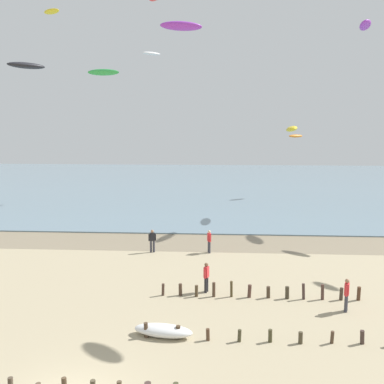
{
  "coord_description": "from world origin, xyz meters",
  "views": [
    {
      "loc": [
        5.06,
        -13.36,
        9.25
      ],
      "look_at": [
        3.53,
        10.87,
        5.68
      ],
      "focal_mm": 41.61,
      "sensor_mm": 36.0,
      "label": 1
    }
  ],
  "objects_px": {
    "grounded_kite": "(163,331)",
    "person_far_down_beach": "(152,240)",
    "person_by_waterline": "(206,276)",
    "kite_aloft_8": "(292,129)",
    "kite_aloft_10": "(151,53)",
    "person_trailing_behind": "(347,294)",
    "kite_aloft_5": "(181,26)",
    "person_nearest_camera": "(209,241)",
    "kite_aloft_3": "(103,72)",
    "kite_aloft_6": "(365,25)",
    "kite_aloft_12": "(52,11)",
    "kite_aloft_0": "(26,66)",
    "kite_aloft_2": "(296,136)"
  },
  "relations": [
    {
      "from": "grounded_kite",
      "to": "person_far_down_beach",
      "type": "bearing_deg",
      "value": 110.01
    },
    {
      "from": "person_by_waterline",
      "to": "kite_aloft_8",
      "type": "height_order",
      "value": "kite_aloft_8"
    },
    {
      "from": "kite_aloft_10",
      "to": "person_trailing_behind",
      "type": "bearing_deg",
      "value": 75.44
    },
    {
      "from": "kite_aloft_5",
      "to": "kite_aloft_10",
      "type": "xyz_separation_m",
      "value": [
        -5.84,
        23.66,
        1.85
      ]
    },
    {
      "from": "person_nearest_camera",
      "to": "kite_aloft_3",
      "type": "bearing_deg",
      "value": -177.72
    },
    {
      "from": "kite_aloft_3",
      "to": "person_trailing_behind",
      "type": "bearing_deg",
      "value": 146.88
    },
    {
      "from": "person_far_down_beach",
      "to": "kite_aloft_8",
      "type": "relative_size",
      "value": 0.51
    },
    {
      "from": "grounded_kite",
      "to": "kite_aloft_5",
      "type": "distance_m",
      "value": 22.3
    },
    {
      "from": "kite_aloft_6",
      "to": "kite_aloft_12",
      "type": "xyz_separation_m",
      "value": [
        -29.77,
        -0.78,
        1.5
      ]
    },
    {
      "from": "kite_aloft_5",
      "to": "kite_aloft_8",
      "type": "xyz_separation_m",
      "value": [
        10.19,
        12.55,
        -7.51
      ]
    },
    {
      "from": "kite_aloft_5",
      "to": "kite_aloft_6",
      "type": "bearing_deg",
      "value": 16.27
    },
    {
      "from": "kite_aloft_3",
      "to": "kite_aloft_8",
      "type": "height_order",
      "value": "kite_aloft_3"
    },
    {
      "from": "kite_aloft_12",
      "to": "kite_aloft_3",
      "type": "bearing_deg",
      "value": -24.62
    },
    {
      "from": "grounded_kite",
      "to": "kite_aloft_5",
      "type": "xyz_separation_m",
      "value": [
        -0.47,
        15.24,
        16.28
      ]
    },
    {
      "from": "person_nearest_camera",
      "to": "kite_aloft_0",
      "type": "bearing_deg",
      "value": 163.25
    },
    {
      "from": "person_by_waterline",
      "to": "kite_aloft_3",
      "type": "relative_size",
      "value": 0.76
    },
    {
      "from": "kite_aloft_12",
      "to": "grounded_kite",
      "type": "bearing_deg",
      "value": -29.49
    },
    {
      "from": "kite_aloft_6",
      "to": "kite_aloft_8",
      "type": "xyz_separation_m",
      "value": [
        -6.23,
        1.84,
        -9.66
      ]
    },
    {
      "from": "person_trailing_behind",
      "to": "grounded_kite",
      "type": "distance_m",
      "value": 9.48
    },
    {
      "from": "kite_aloft_6",
      "to": "kite_aloft_10",
      "type": "bearing_deg",
      "value": 79.5
    },
    {
      "from": "person_far_down_beach",
      "to": "person_nearest_camera",
      "type": "bearing_deg",
      "value": 1.78
    },
    {
      "from": "person_nearest_camera",
      "to": "kite_aloft_2",
      "type": "height_order",
      "value": "kite_aloft_2"
    },
    {
      "from": "kite_aloft_2",
      "to": "kite_aloft_6",
      "type": "xyz_separation_m",
      "value": [
        3.64,
        -14.9,
        10.65
      ]
    },
    {
      "from": "grounded_kite",
      "to": "kite_aloft_12",
      "type": "height_order",
      "value": "kite_aloft_12"
    },
    {
      "from": "person_trailing_behind",
      "to": "kite_aloft_3",
      "type": "xyz_separation_m",
      "value": [
        -14.68,
        9.84,
        12.12
      ]
    },
    {
      "from": "person_trailing_behind",
      "to": "kite_aloft_10",
      "type": "xyz_separation_m",
      "value": [
        -15.19,
        35.62,
        17.47
      ]
    },
    {
      "from": "kite_aloft_10",
      "to": "grounded_kite",
      "type": "bearing_deg",
      "value": 61.56
    },
    {
      "from": "grounded_kite",
      "to": "kite_aloft_3",
      "type": "xyz_separation_m",
      "value": [
        -5.8,
        13.12,
        12.78
      ]
    },
    {
      "from": "kite_aloft_6",
      "to": "kite_aloft_12",
      "type": "relative_size",
      "value": 1.64
    },
    {
      "from": "person_trailing_behind",
      "to": "kite_aloft_12",
      "type": "distance_m",
      "value": 36.96
    },
    {
      "from": "person_by_waterline",
      "to": "kite_aloft_10",
      "type": "relative_size",
      "value": 0.68
    },
    {
      "from": "person_by_waterline",
      "to": "kite_aloft_8",
      "type": "xyz_separation_m",
      "value": [
        7.98,
        22.31,
        8.12
      ]
    },
    {
      "from": "person_trailing_behind",
      "to": "kite_aloft_8",
      "type": "xyz_separation_m",
      "value": [
        0.84,
        24.51,
        8.12
      ]
    },
    {
      "from": "person_by_waterline",
      "to": "grounded_kite",
      "type": "relative_size",
      "value": 0.64
    },
    {
      "from": "kite_aloft_5",
      "to": "kite_aloft_8",
      "type": "height_order",
      "value": "kite_aloft_5"
    },
    {
      "from": "person_by_waterline",
      "to": "kite_aloft_0",
      "type": "bearing_deg",
      "value": 140.56
    },
    {
      "from": "grounded_kite",
      "to": "kite_aloft_8",
      "type": "xyz_separation_m",
      "value": [
        9.72,
        27.78,
        8.77
      ]
    },
    {
      "from": "person_far_down_beach",
      "to": "kite_aloft_2",
      "type": "height_order",
      "value": "kite_aloft_2"
    },
    {
      "from": "kite_aloft_6",
      "to": "kite_aloft_8",
      "type": "bearing_deg",
      "value": 93.27
    },
    {
      "from": "kite_aloft_6",
      "to": "kite_aloft_12",
      "type": "distance_m",
      "value": 29.82
    },
    {
      "from": "person_nearest_camera",
      "to": "kite_aloft_12",
      "type": "height_order",
      "value": "kite_aloft_12"
    },
    {
      "from": "kite_aloft_5",
      "to": "kite_aloft_6",
      "type": "xyz_separation_m",
      "value": [
        16.42,
        10.71,
        2.15
      ]
    },
    {
      "from": "kite_aloft_2",
      "to": "kite_aloft_12",
      "type": "relative_size",
      "value": 1.17
    },
    {
      "from": "person_trailing_behind",
      "to": "person_nearest_camera",
      "type": "bearing_deg",
      "value": 125.26
    },
    {
      "from": "person_far_down_beach",
      "to": "kite_aloft_10",
      "type": "relative_size",
      "value": 0.68
    },
    {
      "from": "kite_aloft_10",
      "to": "kite_aloft_12",
      "type": "relative_size",
      "value": 1.19
    },
    {
      "from": "kite_aloft_0",
      "to": "kite_aloft_6",
      "type": "relative_size",
      "value": 0.91
    },
    {
      "from": "kite_aloft_10",
      "to": "kite_aloft_0",
      "type": "bearing_deg",
      "value": 33.49
    },
    {
      "from": "kite_aloft_0",
      "to": "kite_aloft_2",
      "type": "xyz_separation_m",
      "value": [
        25.77,
        22.87,
        -6.16
      ]
    },
    {
      "from": "person_by_waterline",
      "to": "kite_aloft_2",
      "type": "bearing_deg",
      "value": 73.36
    }
  ]
}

